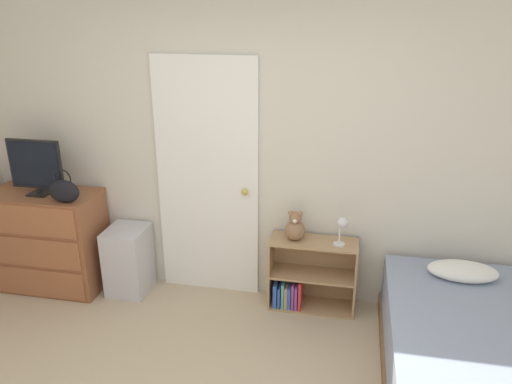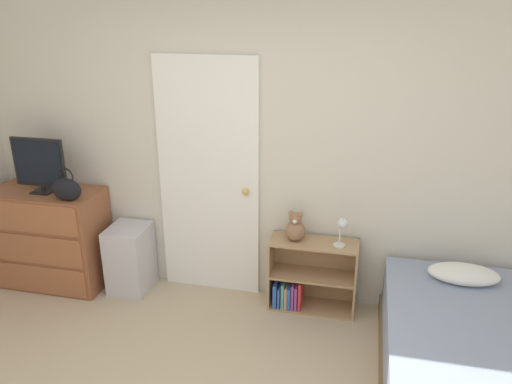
% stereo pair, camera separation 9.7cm
% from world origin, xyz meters
% --- Properties ---
extents(wall_back, '(10.00, 0.06, 2.55)m').
position_xyz_m(wall_back, '(0.00, 2.01, 1.27)').
color(wall_back, beige).
rests_on(wall_back, ground_plane).
extents(door_closed, '(0.85, 0.09, 2.02)m').
position_xyz_m(door_closed, '(-0.39, 1.96, 1.01)').
color(door_closed, white).
rests_on(door_closed, ground_plane).
extents(dresser, '(0.94, 0.48, 0.88)m').
position_xyz_m(dresser, '(-1.79, 1.72, 0.44)').
color(dresser, brown).
rests_on(dresser, ground_plane).
extents(tv, '(0.47, 0.16, 0.47)m').
position_xyz_m(tv, '(-1.78, 1.70, 1.13)').
color(tv, black).
rests_on(tv, dresser).
extents(handbag, '(0.26, 0.11, 0.28)m').
position_xyz_m(handbag, '(-1.47, 1.58, 0.98)').
color(handbag, black).
rests_on(handbag, dresser).
extents(storage_bin, '(0.33, 0.38, 0.59)m').
position_xyz_m(storage_bin, '(-1.07, 1.77, 0.30)').
color(storage_bin, silver).
rests_on(storage_bin, ground_plane).
extents(bookshelf, '(0.71, 0.27, 0.61)m').
position_xyz_m(bookshelf, '(0.47, 1.83, 0.26)').
color(bookshelf, tan).
rests_on(bookshelf, ground_plane).
extents(teddy_bear, '(0.16, 0.16, 0.25)m').
position_xyz_m(teddy_bear, '(0.37, 1.82, 0.72)').
color(teddy_bear, '#8C6647').
rests_on(teddy_bear, bookshelf).
extents(desk_lamp, '(0.11, 0.10, 0.24)m').
position_xyz_m(desk_lamp, '(0.73, 1.79, 0.78)').
color(desk_lamp, silver).
rests_on(desk_lamp, bookshelf).
extents(bed, '(1.12, 1.99, 0.60)m').
position_xyz_m(bed, '(1.63, 0.98, 0.25)').
color(bed, brown).
rests_on(bed, ground_plane).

